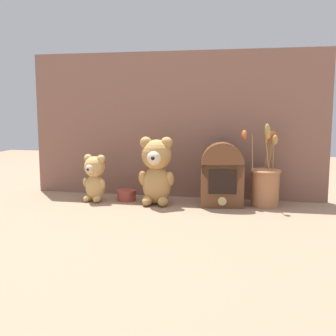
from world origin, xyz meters
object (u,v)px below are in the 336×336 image
(teddy_bear_large, at_px, (156,169))
(vintage_radio, at_px, (222,174))
(flower_vase, at_px, (265,183))
(decorative_tin_tall, at_px, (127,195))
(teddy_bear_medium, at_px, (94,177))

(teddy_bear_large, relative_size, vintage_radio, 1.08)
(teddy_bear_large, bearing_deg, flower_vase, 8.13)
(teddy_bear_large, distance_m, flower_vase, 0.46)
(teddy_bear_large, distance_m, vintage_radio, 0.28)
(teddy_bear_large, distance_m, decorative_tin_tall, 0.20)
(teddy_bear_large, bearing_deg, teddy_bear_medium, 178.99)
(vintage_radio, relative_size, decorative_tin_tall, 3.06)
(teddy_bear_large, height_order, decorative_tin_tall, teddy_bear_large)
(teddy_bear_medium, xyz_separation_m, decorative_tin_tall, (0.13, 0.05, -0.09))
(teddy_bear_large, relative_size, teddy_bear_medium, 1.39)
(vintage_radio, bearing_deg, flower_vase, 7.93)
(teddy_bear_large, height_order, vintage_radio, teddy_bear_large)
(teddy_bear_medium, bearing_deg, vintage_radio, 3.57)
(flower_vase, bearing_deg, decorative_tin_tall, -178.62)
(teddy_bear_large, xyz_separation_m, vintage_radio, (0.27, 0.04, -0.02))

